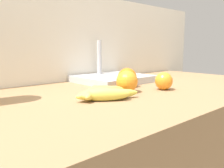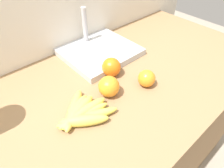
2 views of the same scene
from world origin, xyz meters
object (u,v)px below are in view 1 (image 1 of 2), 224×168
at_px(banana_bunch, 100,93).
at_px(sink_basin, 113,78).
at_px(orange_right, 127,77).
at_px(orange_back_right, 127,82).
at_px(orange_far_right, 164,81).

height_order(banana_bunch, sink_basin, sink_basin).
bearing_deg(orange_right, orange_back_right, -136.07).
bearing_deg(orange_right, sink_basin, 68.54).
bearing_deg(sink_basin, orange_back_right, -121.58).
height_order(orange_right, orange_back_right, same).
relative_size(orange_right, orange_far_right, 1.16).
height_order(orange_right, orange_far_right, orange_right).
distance_m(orange_right, orange_far_right, 0.16).
distance_m(orange_back_right, sink_basin, 0.29).
height_order(banana_bunch, orange_right, orange_right).
xyz_separation_m(banana_bunch, orange_back_right, (0.15, 0.02, 0.02)).
distance_m(orange_right, orange_back_right, 0.12).
distance_m(banana_bunch, orange_back_right, 0.15).
bearing_deg(orange_right, orange_far_right, -67.47).
bearing_deg(orange_back_right, banana_bunch, -171.17).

